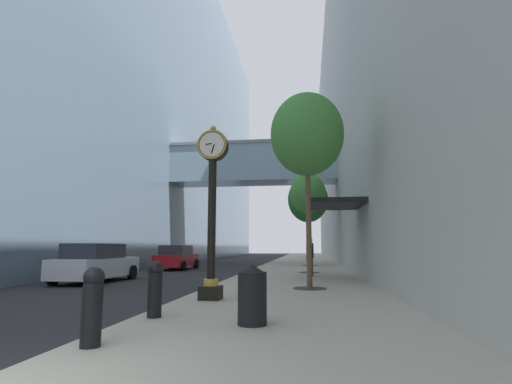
{
  "coord_description": "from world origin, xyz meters",
  "views": [
    {
      "loc": [
        3.45,
        -3.1,
        1.52
      ],
      "look_at": [
        0.87,
        16.07,
        4.23
      ],
      "focal_mm": 27.18,
      "sensor_mm": 36.0,
      "label": 1
    }
  ],
  "objects_px": {
    "street_tree_mid_near": "(308,194)",
    "street_tree_mid_far": "(308,200)",
    "street_tree_near": "(307,135)",
    "car_white_near": "(96,263)",
    "pedestrian_walking": "(310,255)",
    "bollard_nearest": "(92,304)",
    "street_clock": "(212,201)",
    "car_red_mid": "(177,258)",
    "trash_bin": "(252,294)",
    "bollard_second": "(155,287)"
  },
  "relations": [
    {
      "from": "street_tree_mid_near",
      "to": "street_tree_mid_far",
      "type": "bearing_deg",
      "value": 90.0
    },
    {
      "from": "street_tree_near",
      "to": "car_white_near",
      "type": "bearing_deg",
      "value": 163.45
    },
    {
      "from": "street_tree_near",
      "to": "pedestrian_walking",
      "type": "height_order",
      "value": "street_tree_near"
    },
    {
      "from": "pedestrian_walking",
      "to": "bollard_nearest",
      "type": "bearing_deg",
      "value": -103.1
    },
    {
      "from": "street_tree_mid_near",
      "to": "car_white_near",
      "type": "height_order",
      "value": "street_tree_mid_near"
    },
    {
      "from": "car_white_near",
      "to": "street_clock",
      "type": "bearing_deg",
      "value": -41.06
    },
    {
      "from": "car_red_mid",
      "to": "street_clock",
      "type": "bearing_deg",
      "value": -67.67
    },
    {
      "from": "street_tree_near",
      "to": "street_tree_mid_near",
      "type": "height_order",
      "value": "street_tree_near"
    },
    {
      "from": "street_tree_near",
      "to": "street_tree_mid_near",
      "type": "distance_m",
      "value": 7.82
    },
    {
      "from": "street_tree_mid_near",
      "to": "pedestrian_walking",
      "type": "xyz_separation_m",
      "value": [
        0.04,
        -2.39,
        -3.2
      ]
    },
    {
      "from": "trash_bin",
      "to": "car_white_near",
      "type": "height_order",
      "value": "car_white_near"
    },
    {
      "from": "bollard_nearest",
      "to": "street_tree_mid_far",
      "type": "height_order",
      "value": "street_tree_mid_far"
    },
    {
      "from": "street_clock",
      "to": "street_tree_mid_far",
      "type": "bearing_deg",
      "value": 82.04
    },
    {
      "from": "trash_bin",
      "to": "car_white_near",
      "type": "bearing_deg",
      "value": 132.53
    },
    {
      "from": "bollard_second",
      "to": "street_tree_mid_near",
      "type": "distance_m",
      "value": 14.15
    },
    {
      "from": "bollard_nearest",
      "to": "car_red_mid",
      "type": "relative_size",
      "value": 0.27
    },
    {
      "from": "street_tree_mid_far",
      "to": "pedestrian_walking",
      "type": "height_order",
      "value": "street_tree_mid_far"
    },
    {
      "from": "street_clock",
      "to": "bollard_second",
      "type": "distance_m",
      "value": 3.35
    },
    {
      "from": "street_tree_mid_far",
      "to": "trash_bin",
      "type": "distance_m",
      "value": 22.01
    },
    {
      "from": "bollard_second",
      "to": "street_tree_mid_near",
      "type": "xyz_separation_m",
      "value": [
        3.04,
        13.35,
        3.58
      ]
    },
    {
      "from": "street_tree_near",
      "to": "car_white_near",
      "type": "relative_size",
      "value": 1.45
    },
    {
      "from": "bollard_nearest",
      "to": "street_tree_mid_near",
      "type": "height_order",
      "value": "street_tree_mid_near"
    },
    {
      "from": "street_tree_mid_near",
      "to": "pedestrian_walking",
      "type": "distance_m",
      "value": 4.0
    },
    {
      "from": "street_tree_near",
      "to": "street_tree_mid_far",
      "type": "bearing_deg",
      "value": 90.0
    },
    {
      "from": "street_tree_mid_far",
      "to": "car_red_mid",
      "type": "xyz_separation_m",
      "value": [
        -8.6,
        -3.79,
        -4.15
      ]
    },
    {
      "from": "street_tree_mid_far",
      "to": "bollard_nearest",
      "type": "bearing_deg",
      "value": -97.4
    },
    {
      "from": "bollard_nearest",
      "to": "street_tree_mid_far",
      "type": "bearing_deg",
      "value": 82.6
    },
    {
      "from": "street_tree_mid_far",
      "to": "pedestrian_walking",
      "type": "xyz_separation_m",
      "value": [
        0.04,
        -10.15,
        -3.83
      ]
    },
    {
      "from": "street_tree_mid_far",
      "to": "pedestrian_walking",
      "type": "bearing_deg",
      "value": -89.77
    },
    {
      "from": "street_tree_near",
      "to": "trash_bin",
      "type": "distance_m",
      "value": 7.71
    },
    {
      "from": "street_tree_mid_near",
      "to": "trash_bin",
      "type": "distance_m",
      "value": 14.32
    },
    {
      "from": "bollard_nearest",
      "to": "street_tree_mid_near",
      "type": "relative_size",
      "value": 0.21
    },
    {
      "from": "street_clock",
      "to": "street_tree_near",
      "type": "height_order",
      "value": "street_tree_near"
    },
    {
      "from": "bollard_nearest",
      "to": "car_red_mid",
      "type": "height_order",
      "value": "car_red_mid"
    },
    {
      "from": "car_white_near",
      "to": "trash_bin",
      "type": "bearing_deg",
      "value": -47.47
    },
    {
      "from": "bollard_nearest",
      "to": "street_tree_mid_near",
      "type": "bearing_deg",
      "value": 78.99
    },
    {
      "from": "trash_bin",
      "to": "street_tree_mid_near",
      "type": "bearing_deg",
      "value": 85.74
    },
    {
      "from": "bollard_nearest",
      "to": "car_white_near",
      "type": "height_order",
      "value": "car_white_near"
    },
    {
      "from": "street_tree_mid_far",
      "to": "street_tree_mid_near",
      "type": "bearing_deg",
      "value": -90.0
    },
    {
      "from": "bollard_nearest",
      "to": "street_tree_near",
      "type": "distance_m",
      "value": 9.6
    },
    {
      "from": "trash_bin",
      "to": "street_tree_near",
      "type": "bearing_deg",
      "value": 80.36
    },
    {
      "from": "street_tree_near",
      "to": "car_white_near",
      "type": "distance_m",
      "value": 10.48
    },
    {
      "from": "bollard_nearest",
      "to": "pedestrian_walking",
      "type": "bearing_deg",
      "value": 76.9
    },
    {
      "from": "bollard_second",
      "to": "pedestrian_walking",
      "type": "bearing_deg",
      "value": 74.32
    },
    {
      "from": "bollard_second",
      "to": "street_tree_mid_far",
      "type": "distance_m",
      "value": 21.73
    },
    {
      "from": "street_tree_near",
      "to": "pedestrian_walking",
      "type": "xyz_separation_m",
      "value": [
        0.04,
        5.36,
        -4.23
      ]
    },
    {
      "from": "street_tree_mid_near",
      "to": "pedestrian_walking",
      "type": "height_order",
      "value": "street_tree_mid_near"
    },
    {
      "from": "trash_bin",
      "to": "car_white_near",
      "type": "relative_size",
      "value": 0.23
    },
    {
      "from": "bollard_nearest",
      "to": "bollard_second",
      "type": "xyz_separation_m",
      "value": [
        0.0,
        2.26,
        0.0
      ]
    },
    {
      "from": "bollard_second",
      "to": "street_tree_near",
      "type": "height_order",
      "value": "street_tree_near"
    }
  ]
}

